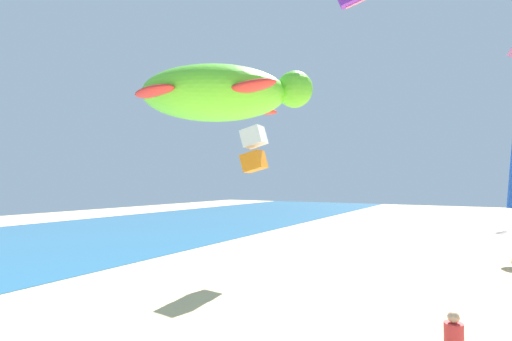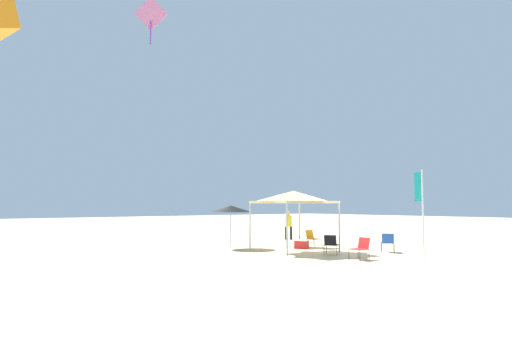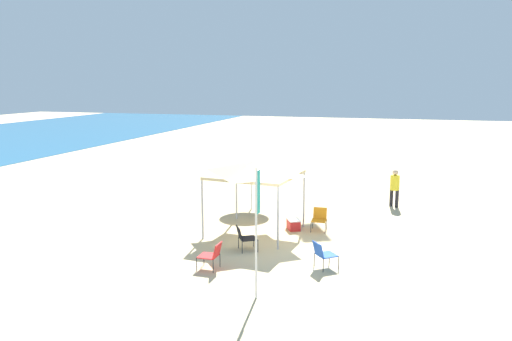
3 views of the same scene
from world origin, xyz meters
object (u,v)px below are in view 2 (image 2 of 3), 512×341
Objects in this scene: beach_umbrella at (231,209)px; banner_flag at (421,205)px; canopy_tent at (294,197)px; folding_chair_right_of_tent at (331,243)px; person_by_tent at (288,223)px; folding_chair_near_cooler at (388,241)px; folding_chair_facing_ocean at (361,247)px; folding_chair_left_of_tent at (312,237)px; cooler_box at (302,244)px; kite_diamond_pink at (151,15)px.

banner_flag reaches higher than beach_umbrella.
beach_umbrella is (3.15, 1.12, -0.52)m from canopy_tent.
person_by_tent reaches higher than folding_chair_right_of_tent.
folding_chair_facing_ocean is at bearing 68.38° from folding_chair_near_cooler.
banner_flag reaches higher than folding_chair_left_of_tent.
folding_chair_right_of_tent is at bearing -173.28° from canopy_tent.
cooler_box is (2.73, -1.02, -0.27)m from folding_chair_right_of_tent.
folding_chair_left_of_tent is at bearing -65.54° from folding_chair_right_of_tent.
beach_umbrella is 0.60× the size of banner_flag.
folding_chair_left_of_tent is (0.99, -2.18, -1.89)m from canopy_tent.
folding_chair_right_of_tent and folding_chair_left_of_tent have the same top height.
banner_flag is (-3.28, -1.40, 1.56)m from folding_chair_right_of_tent.
beach_umbrella is 7.29m from folding_chair_near_cooler.
canopy_tent is 1.90× the size of person_by_tent.
folding_chair_right_of_tent is (-5.09, -1.35, -1.38)m from beach_umbrella.
cooler_box is (-0.20, 0.93, -0.27)m from folding_chair_left_of_tent.
kite_diamond_pink is (17.44, 2.56, 14.77)m from folding_chair_near_cooler.
cooler_box is 0.22× the size of kite_diamond_pink.
folding_chair_facing_ocean is 1.00× the size of folding_chair_near_cooler.
folding_chair_right_of_tent is at bearing 23.09° from banner_flag.
folding_chair_right_of_tent is at bearing -126.63° from folding_chair_left_of_tent.
banner_flag reaches higher than folding_chair_near_cooler.
kite_diamond_pink is at bearing -28.70° from person_by_tent.
cooler_box is 0.22× the size of banner_flag.
person_by_tent is 17.57m from kite_diamond_pink.
folding_chair_facing_ocean is 2.78m from banner_flag.
canopy_tent is at bearing 178.65° from folding_chair_facing_ocean.
folding_chair_left_of_tent is at bearing -51.70° from kite_diamond_pink.
banner_flag is at bearing 52.49° from folding_chair_facing_ocean.
canopy_tent is at bearing 6.73° from folding_chair_near_cooler.
folding_chair_facing_ocean is 4.79m from cooler_box.
banner_flag is at bearing 171.19° from folding_chair_right_of_tent.
person_by_tent is (5.39, -4.74, -1.39)m from canopy_tent.
folding_chair_right_of_tent is 0.49× the size of person_by_tent.
folding_chair_left_of_tent is at bearing 95.93° from person_by_tent.
folding_chair_facing_ocean is at bearing 177.45° from canopy_tent.
folding_chair_near_cooler is at bearing -138.92° from folding_chair_right_of_tent.
kite_diamond_pink is at bearing -7.33° from beach_umbrella.
folding_chair_near_cooler is at bearing -50.92° from kite_diamond_pink.
beach_umbrella is 8.81m from banner_flag.
folding_chair_left_of_tent is 1.11× the size of cooler_box.
folding_chair_right_of_tent is at bearing 33.18° from folding_chair_near_cooler.
folding_chair_left_of_tent is (3.76, 0.74, 0.00)m from folding_chair_near_cooler.
beach_umbrella reaches higher than cooler_box.
banner_flag is (-2.45, 1.29, 1.56)m from folding_chair_near_cooler.
cooler_box is at bearing -170.88° from folding_chair_left_of_tent.
folding_chair_facing_ocean is 1.11× the size of cooler_box.
kite_diamond_pink reaches higher than banner_flag.
canopy_tent is at bearing 122.23° from cooler_box.
person_by_tent is (2.24, -5.85, -0.87)m from beach_umbrella.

